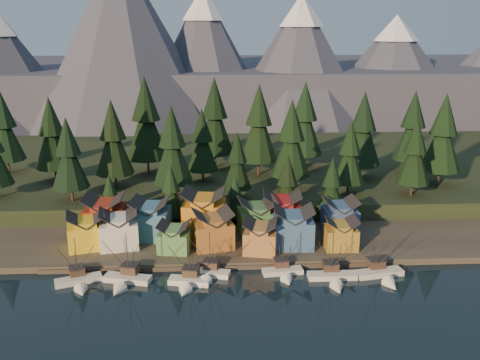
{
  "coord_description": "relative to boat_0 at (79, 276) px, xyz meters",
  "views": [
    {
      "loc": [
        -0.6,
        -95.4,
        53.72
      ],
      "look_at": [
        5.82,
        30.0,
        16.65
      ],
      "focal_mm": 40.0,
      "sensor_mm": 36.0,
      "label": 1
    }
  ],
  "objects": [
    {
      "name": "house_back_4",
      "position": [
        46.48,
        24.89,
        4.96
      ],
      "size": [
        10.26,
        9.91,
        10.47
      ],
      "rotation": [
        0.0,
        0.0,
        -0.07
      ],
      "color": "maroon",
      "rests_on": "shore_strip"
    },
    {
      "name": "boat_2",
      "position": [
        23.28,
        -1.62,
        0.25
      ],
      "size": [
        9.44,
        10.03,
        11.53
      ],
      "rotation": [
        0.0,
        0.0,
        -0.19
      ],
      "color": "white",
      "rests_on": "ground"
    },
    {
      "name": "house_front_6",
      "position": [
        59.24,
        13.17,
        3.41
      ],
      "size": [
        7.56,
        7.15,
        7.52
      ],
      "rotation": [
        0.0,
        0.0,
        -0.01
      ],
      "color": "olive",
      "rests_on": "shore_strip"
    },
    {
      "name": "tree_hill_11",
      "position": [
        67.61,
        40.8,
        15.68
      ],
      "size": [
        9.21,
        9.21,
        21.45
      ],
      "color": "#332319",
      "rests_on": "hillside"
    },
    {
      "name": "house_front_5",
      "position": [
        47.97,
        14.73,
        4.66
      ],
      "size": [
        9.81,
        9.0,
        9.91
      ],
      "rotation": [
        0.0,
        0.0,
        -0.04
      ],
      "color": "#365980",
      "rests_on": "shore_strip"
    },
    {
      "name": "house_front_0",
      "position": [
        -1.69,
        16.53,
        4.06
      ],
      "size": [
        10.52,
        10.17,
        8.76
      ],
      "rotation": [
        0.0,
        0.0,
        0.25
      ],
      "color": "gold",
      "rests_on": "shore_strip"
    },
    {
      "name": "house_back_5",
      "position": [
        61.04,
        22.19,
        4.38
      ],
      "size": [
        8.59,
        8.69,
        9.37
      ],
      "rotation": [
        0.0,
        0.0,
        0.03
      ],
      "color": "#334F7A",
      "rests_on": "shore_strip"
    },
    {
      "name": "tree_shore_0",
      "position": [
        1.61,
        30.8,
        7.34
      ],
      "size": [
        6.2,
        6.2,
        14.45
      ],
      "color": "#332319",
      "rests_on": "shore_strip"
    },
    {
      "name": "boat_5",
      "position": [
        54.57,
        -1.0,
        0.02
      ],
      "size": [
        10.92,
        11.9,
        11.45
      ],
      "rotation": [
        0.0,
        0.0,
        -0.0
      ],
      "color": "beige",
      "rests_on": "ground"
    },
    {
      "name": "tree_hill_15",
      "position": [
        29.61,
        72.8,
        20.71
      ],
      "size": [
        13.16,
        13.16,
        30.65
      ],
      "color": "#332319",
      "rests_on": "hillside"
    },
    {
      "name": "tree_hill_1",
      "position": [
        -20.39,
        58.8,
        18.45
      ],
      "size": [
        11.38,
        11.38,
        26.51
      ],
      "color": "#332319",
      "rests_on": "hillside"
    },
    {
      "name": "tree_hill_4",
      "position": [
        7.61,
        65.8,
        21.33
      ],
      "size": [
        13.64,
        13.64,
        31.77
      ],
      "color": "#332319",
      "rests_on": "hillside"
    },
    {
      "name": "house_back_0",
      "position": [
        1.29,
        24.03,
        5.04
      ],
      "size": [
        9.76,
        9.38,
        10.63
      ],
      "rotation": [
        0.0,
        0.0,
        -0.0
      ],
      "color": "maroon",
      "rests_on": "shore_strip"
    },
    {
      "name": "hillside",
      "position": [
        29.61,
        80.8,
        0.96
      ],
      "size": [
        420.0,
        100.0,
        6.0
      ],
      "primitive_type": "cube",
      "color": "black",
      "rests_on": "ground"
    },
    {
      "name": "boat_0",
      "position": [
        0.0,
        0.0,
        0.0
      ],
      "size": [
        10.45,
        10.86,
        11.06
      ],
      "rotation": [
        0.0,
        0.0,
        0.35
      ],
      "color": "beige",
      "rests_on": "ground"
    },
    {
      "name": "tree_hill_12",
      "position": [
        75.61,
        56.8,
        19.09
      ],
      "size": [
        11.88,
        11.88,
        27.68
      ],
      "color": "#332319",
      "rests_on": "hillside"
    },
    {
      "name": "tree_hill_2",
      "position": [
        -10.39,
        38.8,
        16.86
      ],
      "size": [
        10.13,
        10.13,
        23.61
      ],
      "color": "#332319",
      "rests_on": "hillside"
    },
    {
      "name": "tree_hill_16",
      "position": [
        -38.39,
        68.8,
        19.02
      ],
      "size": [
        11.82,
        11.82,
        27.54
      ],
      "color": "#332319",
      "rests_on": "hillside"
    },
    {
      "name": "boat_4",
      "position": [
        44.15,
        2.08,
        -0.03
      ],
      "size": [
        9.38,
        10.05,
        10.62
      ],
      "rotation": [
        0.0,
        0.0,
        0.11
      ],
      "color": "beige",
      "rests_on": "ground"
    },
    {
      "name": "tree_hill_17",
      "position": [
        97.61,
        48.8,
        19.29
      ],
      "size": [
        12.04,
        12.04,
        28.04
      ],
      "color": "#332319",
      "rests_on": "hillside"
    },
    {
      "name": "house_back_2",
      "position": [
        26.41,
        25.44,
        5.36
      ],
      "size": [
        11.59,
        10.83,
        11.23
      ],
      "rotation": [
        0.0,
        0.0,
        -0.11
      ],
      "color": "orange",
      "rests_on": "shore_strip"
    },
    {
      "name": "house_front_3",
      "position": [
        28.57,
        15.45,
        4.28
      ],
      "size": [
        10.7,
        10.39,
        9.17
      ],
      "rotation": [
        0.0,
        0.0,
        0.23
      ],
      "color": "#A3642A",
      "rests_on": "shore_strip"
    },
    {
      "name": "house_back_1",
      "position": [
        13.14,
        21.86,
        4.83
      ],
      "size": [
        10.0,
        10.1,
        10.23
      ],
      "rotation": [
        0.0,
        0.0,
        -0.1
      ],
      "color": "#35637D",
      "rests_on": "shore_strip"
    },
    {
      "name": "tree_shore_2",
      "position": [
        34.61,
        30.8,
        6.88
      ],
      "size": [
        5.84,
        5.84,
        13.6
      ],
      "color": "#332319",
      "rests_on": "shore_strip"
    },
    {
      "name": "boat_1",
      "position": [
        9.79,
        -0.05,
        0.24
      ],
      "size": [
        10.93,
        11.46,
        12.06
      ],
      "rotation": [
        0.0,
        0.0,
        -0.24
      ],
      "color": "beige",
      "rests_on": "ground"
    },
    {
      "name": "tree_hill_8",
      "position": [
        43.61,
        62.8,
        20.07
      ],
      "size": [
        12.65,
        12.65,
        29.47
      ],
      "color": "#332319",
      "rests_on": "hillside"
    },
    {
      "name": "house_front_1",
      "position": [
        5.98,
        16.68,
        4.31
      ],
      "size": [
        10.23,
        9.93,
        9.25
      ],
      "rotation": [
        0.0,
        0.0,
        0.17
      ],
      "color": "silver",
      "rests_on": "shore_strip"
    },
    {
      "name": "boat_3",
      "position": [
        27.55,
        1.98,
        0.16
      ],
      "size": [
        9.6,
        10.14,
        11.26
      ],
      "rotation": [
        0.0,
        0.0,
        -0.24
      ],
      "color": "white",
      "rests_on": "ground"
    },
    {
      "name": "house_back_3",
      "position": [
        39.92,
        22.64,
        4.45
      ],
      "size": [
        10.14,
        9.22,
        9.5
      ],
      "rotation": [
        0.0,
        0.0,
        0.1
      ],
      "color": "#3C6E3B",
      "rests_on": "shore_strip"
    },
    {
      "name": "tree_hill_6",
      "position": [
        25.61,
        55.8,
        16.57
      ],
      "size": [
        9.9,
        9.9,
        23.07
      ],
      "color": "#332319",
      "rests_on": "hillside"
    },
    {
      "name": "tree_shore_1",
      "position": [
        17.61,
        30.8,
        8.62
      ],
      "size": [
        7.2,
        7.2,
        16.78
      ],
      "color": "#332319",
      "rests_on": "shore_strip"
    },
    {
      "name": "tree_hill_9",
      "position": [
        51.61,
        45.8,
        18.66
      ],
      "size": [
        11.55,
        11.55,
        26.9
      ],
      "color": "#332319",
      "rests_on": "hillside"
    },
    {
      "name": "tree_hill_10",
      "position": [
        59.61,
        70.8,
        19.98
      ],
      "size": [
        12.58,
        12.58,
        29.31
      ],
      "color": "#332319",
      "rests_on": "hillside"
    },
    {
      "name": "shore_strip",
      "position": [
        29.61,
        30.8,
        -1.29
      ],
      "size": [
        400.0,
        50.0,
        1.5
      ],
      "primitive_type": "cube",
      "color": "#363027",
      "rests_on": "ground"
    },
    {
      "name": "mountain_ridge",
      "position": [
        25.42,
        204.39,
        24.01
      ],
      "size": [
        560.0,
        190.0,
        90.0
      ],
      "color": "#4E5164",
      "rests_on": "ground"
    },
    {
      "name": "tree_shore_4",
      "position": [
        60.61,
        30.8,
        9.41
      ],
      "size": [
        7.82,
        7.82,
        18.22
      ],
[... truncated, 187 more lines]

